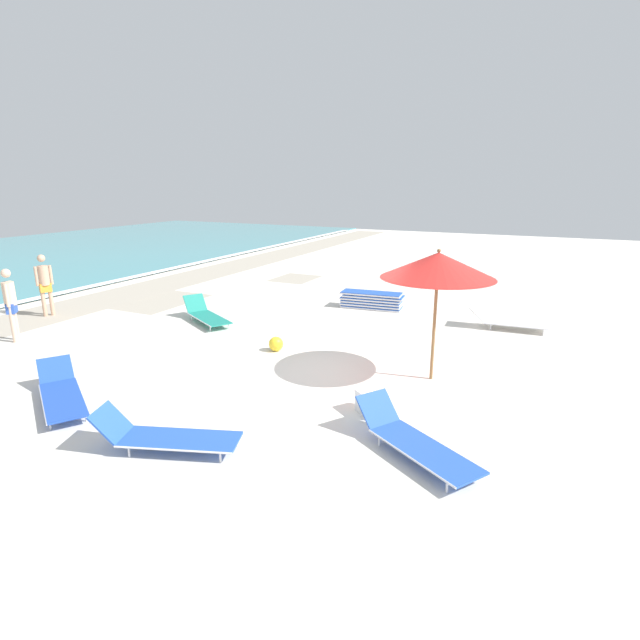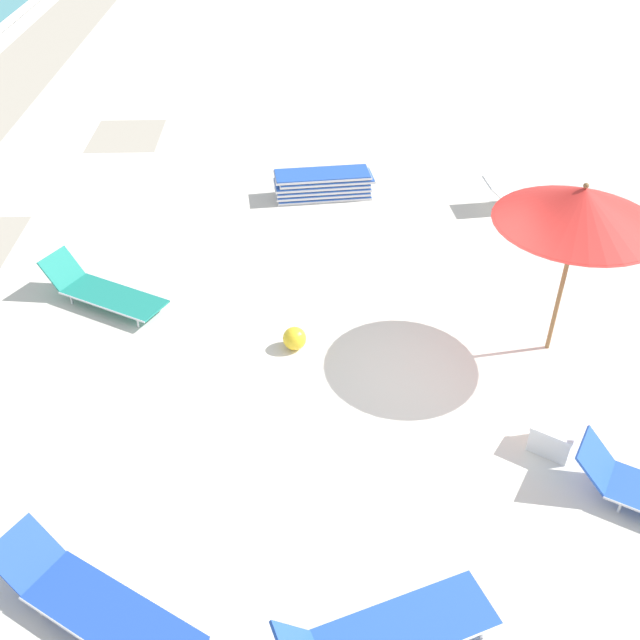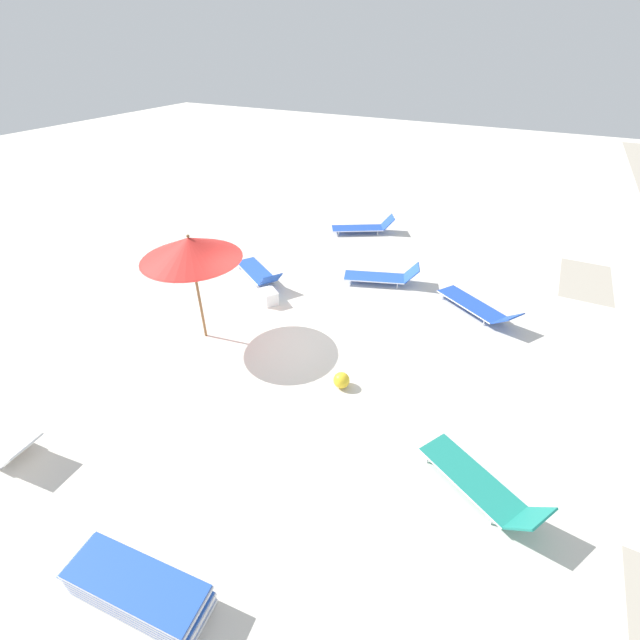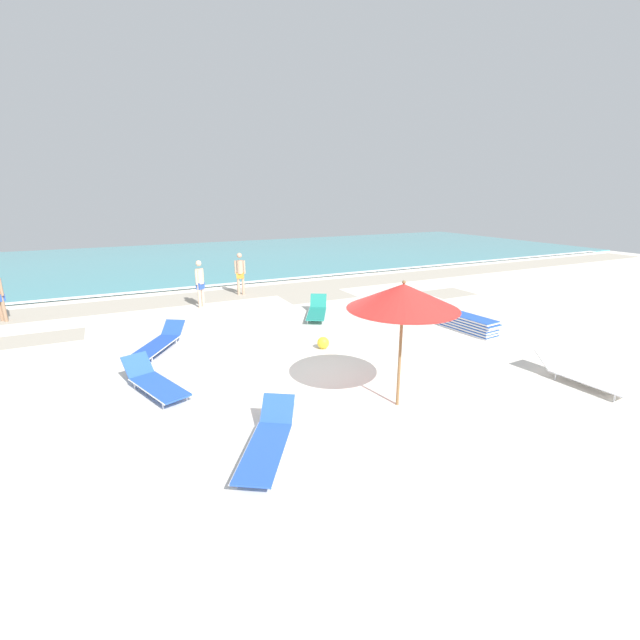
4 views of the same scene
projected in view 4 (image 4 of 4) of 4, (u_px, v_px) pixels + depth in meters
The scene contains 13 objects.
ground_plane at pixel (320, 379), 10.02m from camera, with size 60.00×60.00×0.16m.
ocean_water at pixel (180, 260), 27.68m from camera, with size 60.00×18.98×0.07m.
beach_umbrella at pixel (403, 297), 7.99m from camera, with size 2.13×2.13×2.55m.
lounger_stack at pixel (468, 324), 13.17m from camera, with size 0.80×1.97×0.49m.
sun_lounger_under_umbrella at pixel (317, 311), 14.74m from camera, with size 1.51×2.04×0.62m.
sun_lounger_beside_umbrella at pixel (268, 441), 6.94m from camera, with size 1.64×2.10×0.58m.
sun_lounger_near_water_right at pixel (581, 375), 9.51m from camera, with size 0.74×2.06×0.56m.
sun_lounger_mid_beach_solo at pixel (159, 342), 11.64m from camera, with size 1.72×2.22×0.53m.
sun_lounger_mid_beach_pair_a at pixel (154, 382), 9.14m from camera, with size 1.25×2.14×0.60m.
beachgoer_wading_adult at pixel (200, 281), 15.81m from camera, with size 0.36×0.33×1.76m.
beachgoer_strolling_adult at pixel (240, 271), 17.84m from camera, with size 0.42×0.29×1.76m.
beach_ball at pixel (323, 343), 11.71m from camera, with size 0.33×0.33×0.33m.
cooler_box at pixel (298, 405), 8.21m from camera, with size 0.58×0.61×0.37m.
Camera 4 is at (-4.07, -8.27, 4.07)m, focal length 24.00 mm.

